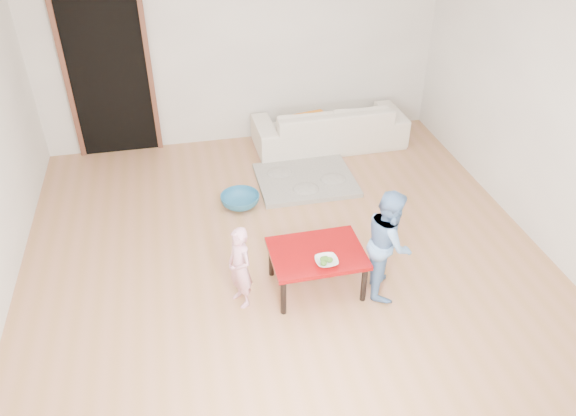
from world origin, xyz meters
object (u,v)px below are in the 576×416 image
object	(u,v)px
bowl	(326,261)
basin	(240,200)
sofa	(329,125)
child_pink	(240,268)
red_table	(316,269)
child_blue	(389,242)

from	to	relation	value
bowl	basin	xyz separation A→B (m)	(-0.52, 1.62, -0.36)
sofa	basin	size ratio (longest dim) A/B	4.50
bowl	child_pink	xyz separation A→B (m)	(-0.72, 0.12, -0.04)
red_table	sofa	bearing A→B (deg)	71.87
red_table	basin	distance (m)	1.53
red_table	basin	size ratio (longest dim) A/B	1.91
child_blue	basin	distance (m)	1.97
sofa	child_blue	size ratio (longest dim) A/B	1.88
child_pink	bowl	bearing A→B (deg)	55.06
red_table	child_pink	world-z (taller)	child_pink
red_table	bowl	size ratio (longest dim) A/B	4.24
sofa	child_pink	xyz separation A→B (m)	(-1.54, -2.66, 0.11)
child_pink	basin	distance (m)	1.55
red_table	child_blue	size ratio (longest dim) A/B	0.80
sofa	bowl	xyz separation A→B (m)	(-0.82, -2.79, 0.15)
bowl	child_pink	size ratio (longest dim) A/B	0.25
child_pink	child_blue	xyz separation A→B (m)	(1.28, -0.08, 0.12)
child_blue	sofa	bearing A→B (deg)	10.59
basin	child_pink	bearing A→B (deg)	-97.77
sofa	child_blue	xyz separation A→B (m)	(-0.26, -2.75, 0.23)
bowl	child_blue	bearing A→B (deg)	4.07
bowl	red_table	bearing A→B (deg)	101.90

